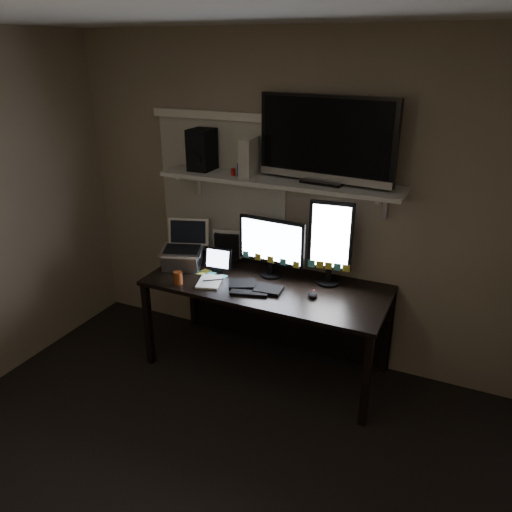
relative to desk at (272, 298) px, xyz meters
The scene contains 20 objects.
floor 1.64m from the desk, 90.00° to the right, with size 3.60×3.60×0.00m, color black.
ceiling 2.49m from the desk, 90.00° to the right, with size 3.60×3.60×0.00m, color silver.
back_wall 0.74m from the desk, 90.00° to the left, with size 3.60×3.60×0.00m, color #7D6E59.
window_blinds 0.96m from the desk, 156.69° to the left, with size 1.10×0.02×1.10m, color beige.
desk is the anchor object (origin of this frame).
wall_shelf 0.91m from the desk, 90.00° to the left, with size 1.80×0.35×0.03m, color beige.
monitor_landscape 0.41m from the desk, 129.69° to the left, with size 0.53×0.06×0.47m, color black.
monitor_portrait 0.65m from the desk, 11.26° to the left, with size 0.32×0.06×0.64m, color black.
keyboard 0.30m from the desk, 100.36° to the right, with size 0.41×0.16×0.03m, color black.
mouse 0.46m from the desk, 25.02° to the right, with size 0.07×0.10×0.04m, color black.
notepad 0.52m from the desk, 144.35° to the right, with size 0.17×0.23×0.01m, color white.
tablet 0.51m from the desk, behind, with size 0.22×0.09×0.19m, color black.
file_sorter 0.58m from the desk, 161.09° to the left, with size 0.20×0.09×0.25m, color black.
laptop 0.82m from the desk, behind, with size 0.32×0.26×0.36m, color silver.
cup 0.75m from the desk, 146.30° to the right, with size 0.07×0.07×0.10m, color brown.
sticky_notes 0.54m from the desk, 156.56° to the right, with size 0.27×0.19×0.00m, color yellow, non-canonical shape.
tv 1.27m from the desk, 17.74° to the left, with size 0.98×0.18×0.59m, color black.
game_console 1.09m from the desk, 160.10° to the left, with size 0.07×0.23×0.28m, color silver.
speaker 1.26m from the desk, behind, with size 0.17×0.21×0.31m, color black.
bottles 1.03m from the desk, behind, with size 0.20×0.05×0.13m, color #A50F0C, non-canonical shape.
Camera 1 is at (1.33, -1.64, 2.35)m, focal length 35.00 mm.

